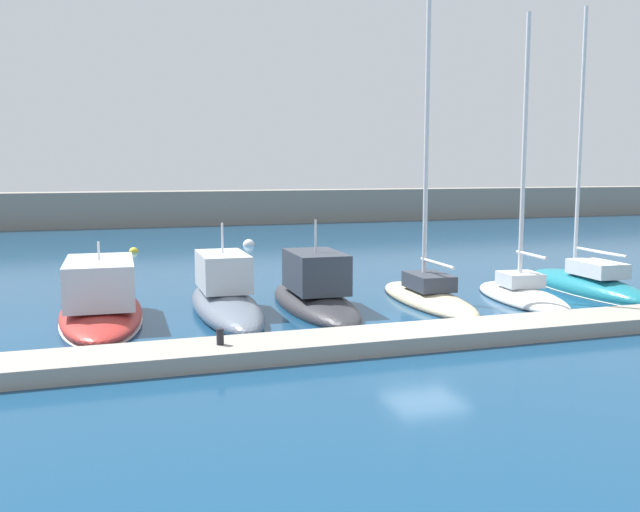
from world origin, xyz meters
name	(u,v)px	position (x,y,z in m)	size (l,w,h in m)	color
ground_plane	(426,328)	(0.00, 0.00, 0.00)	(120.00, 120.00, 0.00)	navy
dock_pier	(453,334)	(0.00, -1.78, 0.23)	(25.40, 2.07, 0.46)	gray
breakwater_seawall	(204,208)	(0.00, 44.72, 1.54)	(108.00, 3.33, 3.08)	gray
motorboat_red_nearest	(101,300)	(-9.99, 4.96, 0.63)	(3.16, 9.47, 2.95)	#B72D28
motorboat_slate_second	(225,297)	(-5.75, 4.45, 0.58)	(2.41, 8.74, 3.55)	slate
motorboat_charcoal_third	(314,294)	(-2.38, 4.43, 0.50)	(2.74, 8.43, 3.75)	#2D2D33
sailboat_sand_fourth	(428,295)	(2.05, 3.88, 0.31)	(2.31, 7.57, 12.03)	beige
sailboat_white_fifth	(522,294)	(5.80, 3.17, 0.28)	(2.85, 6.58, 11.37)	white
sailboat_teal_sixth	(586,284)	(9.48, 3.96, 0.33)	(2.54, 7.92, 12.23)	#19707F
mooring_buoy_white	(249,245)	(0.02, 26.20, 0.00)	(0.81, 0.81, 0.81)	white
mooring_buoy_yellow	(134,252)	(-7.62, 24.63, 0.00)	(0.59, 0.59, 0.59)	yellow
dock_bollard	(220,337)	(-7.06, -1.78, 0.68)	(0.20, 0.20, 0.44)	black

